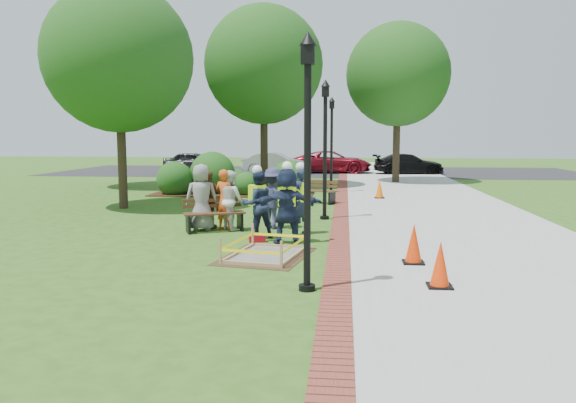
# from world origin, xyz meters

# --- Properties ---
(ground) EXTENTS (100.00, 100.00, 0.00)m
(ground) POSITION_xyz_m (0.00, 0.00, 0.00)
(ground) COLOR #285116
(ground) RESTS_ON ground
(sidewalk) EXTENTS (6.00, 60.00, 0.02)m
(sidewalk) POSITION_xyz_m (5.00, 10.00, 0.01)
(sidewalk) COLOR #9E9E99
(sidewalk) RESTS_ON ground
(brick_edging) EXTENTS (0.50, 60.00, 0.03)m
(brick_edging) POSITION_xyz_m (1.75, 10.00, 0.01)
(brick_edging) COLOR maroon
(brick_edging) RESTS_ON ground
(mulch_bed) EXTENTS (7.00, 3.00, 0.05)m
(mulch_bed) POSITION_xyz_m (-3.00, 12.00, 0.02)
(mulch_bed) COLOR #381E0F
(mulch_bed) RESTS_ON ground
(parking_lot) EXTENTS (36.00, 12.00, 0.01)m
(parking_lot) POSITION_xyz_m (0.00, 27.00, 0.00)
(parking_lot) COLOR black
(parking_lot) RESTS_ON ground
(wet_concrete_pad) EXTENTS (2.10, 2.58, 0.55)m
(wet_concrete_pad) POSITION_xyz_m (0.19, -0.46, 0.23)
(wet_concrete_pad) COLOR #47331E
(wet_concrete_pad) RESTS_ON ground
(bench_near) EXTENTS (1.70, 1.14, 0.88)m
(bench_near) POSITION_xyz_m (-1.63, 2.48, 0.28)
(bench_near) COLOR #58331E
(bench_near) RESTS_ON ground
(bench_far) EXTENTS (1.65, 1.09, 0.85)m
(bench_far) POSITION_xyz_m (0.77, 9.00, 0.27)
(bench_far) COLOR brown
(bench_far) RESTS_ON ground
(cone_front) EXTENTS (0.42, 0.42, 0.83)m
(cone_front) POSITION_xyz_m (3.50, -2.63, 0.40)
(cone_front) COLOR black
(cone_front) RESTS_ON ground
(cone_back) EXTENTS (0.42, 0.42, 0.84)m
(cone_back) POSITION_xyz_m (3.27, -0.86, 0.40)
(cone_back) COLOR black
(cone_back) RESTS_ON ground
(cone_far) EXTENTS (0.40, 0.40, 0.80)m
(cone_far) POSITION_xyz_m (3.28, 10.80, 0.38)
(cone_far) COLOR black
(cone_far) RESTS_ON ground
(toolbox) EXTENTS (0.44, 0.30, 0.20)m
(toolbox) POSITION_xyz_m (-0.25, 1.15, 0.10)
(toolbox) COLOR #AA0D1B
(toolbox) RESTS_ON ground
(lamp_near) EXTENTS (0.28, 0.28, 4.26)m
(lamp_near) POSITION_xyz_m (1.25, -3.00, 2.48)
(lamp_near) COLOR black
(lamp_near) RESTS_ON ground
(lamp_mid) EXTENTS (0.28, 0.28, 4.26)m
(lamp_mid) POSITION_xyz_m (1.25, 5.00, 2.48)
(lamp_mid) COLOR black
(lamp_mid) RESTS_ON ground
(lamp_far) EXTENTS (0.28, 0.28, 4.26)m
(lamp_far) POSITION_xyz_m (1.25, 13.00, 2.48)
(lamp_far) COLOR black
(lamp_far) RESTS_ON ground
(tree_left) EXTENTS (5.12, 5.12, 7.78)m
(tree_left) POSITION_xyz_m (-5.95, 6.85, 5.21)
(tree_left) COLOR #3D2D1E
(tree_left) RESTS_ON ground
(tree_back) EXTENTS (5.80, 5.80, 8.89)m
(tree_back) POSITION_xyz_m (-2.16, 15.58, 5.97)
(tree_back) COLOR #3D2D1E
(tree_back) RESTS_ON ground
(tree_right) EXTENTS (5.52, 5.52, 8.53)m
(tree_right) POSITION_xyz_m (4.62, 18.74, 5.76)
(tree_right) COLOR #3D2D1E
(tree_right) RESTS_ON ground
(tree_far) EXTENTS (5.79, 5.79, 8.74)m
(tree_far) POSITION_xyz_m (-9.11, 14.44, 5.84)
(tree_far) COLOR #3D2D1E
(tree_far) RESTS_ON ground
(shrub_a) EXTENTS (1.57, 1.57, 1.57)m
(shrub_a) POSITION_xyz_m (-5.48, 11.40, 0.00)
(shrub_a) COLOR #164E17
(shrub_a) RESTS_ON ground
(shrub_b) EXTENTS (2.00, 2.00, 2.00)m
(shrub_b) POSITION_xyz_m (-3.97, 12.07, 0.00)
(shrub_b) COLOR #164E17
(shrub_b) RESTS_ON ground
(shrub_c) EXTENTS (1.09, 1.09, 1.09)m
(shrub_c) POSITION_xyz_m (-2.37, 11.45, 0.00)
(shrub_c) COLOR #164E17
(shrub_c) RESTS_ON ground
(shrub_d) EXTENTS (1.62, 1.62, 1.62)m
(shrub_d) POSITION_xyz_m (-0.53, 12.16, 0.00)
(shrub_d) COLOR #164E17
(shrub_d) RESTS_ON ground
(shrub_e) EXTENTS (1.11, 1.11, 1.11)m
(shrub_e) POSITION_xyz_m (-3.00, 12.71, 0.00)
(shrub_e) COLOR #164E17
(shrub_e) RESTS_ON ground
(casual_person_a) EXTENTS (0.67, 0.52, 1.82)m
(casual_person_a) POSITION_xyz_m (-2.01, 2.61, 0.91)
(casual_person_a) COLOR gray
(casual_person_a) RESTS_ON ground
(casual_person_b) EXTENTS (0.63, 0.52, 1.67)m
(casual_person_b) POSITION_xyz_m (-1.40, 2.75, 0.83)
(casual_person_b) COLOR #CD4D18
(casual_person_b) RESTS_ON ground
(casual_person_c) EXTENTS (0.61, 0.61, 1.64)m
(casual_person_c) POSITION_xyz_m (-1.24, 2.83, 0.82)
(casual_person_c) COLOR silver
(casual_person_c) RESTS_ON ground
(casual_person_d) EXTENTS (0.56, 0.40, 1.61)m
(casual_person_d) POSITION_xyz_m (-1.87, 2.94, 0.81)
(casual_person_d) COLOR brown
(casual_person_d) RESTS_ON ground
(casual_person_e) EXTENTS (0.64, 0.61, 1.70)m
(casual_person_e) POSITION_xyz_m (-0.11, 3.14, 0.85)
(casual_person_e) COLOR #2E2D4F
(casual_person_e) RESTS_ON ground
(hivis_worker_a) EXTENTS (0.61, 0.42, 1.98)m
(hivis_worker_a) POSITION_xyz_m (0.49, 1.07, 0.98)
(hivis_worker_a) COLOR #1C224A
(hivis_worker_a) RESTS_ON ground
(hivis_worker_b) EXTENTS (0.64, 0.66, 1.90)m
(hivis_worker_b) POSITION_xyz_m (0.71, 2.34, 0.94)
(hivis_worker_b) COLOR #161C39
(hivis_worker_b) RESTS_ON ground
(hivis_worker_c) EXTENTS (0.64, 0.56, 1.85)m
(hivis_worker_c) POSITION_xyz_m (-0.33, 1.66, 0.92)
(hivis_worker_c) COLOR #17213C
(hivis_worker_c) RESTS_ON ground
(parked_car_a) EXTENTS (2.46, 4.90, 1.55)m
(parked_car_a) POSITION_xyz_m (-8.31, 24.97, 0.00)
(parked_car_a) COLOR #27272A
(parked_car_a) RESTS_ON ground
(parked_car_b) EXTENTS (2.42, 4.88, 1.54)m
(parked_car_b) POSITION_xyz_m (-2.66, 24.25, 0.00)
(parked_car_b) COLOR #ADACB1
(parked_car_b) RESTS_ON ground
(parked_car_c) EXTENTS (2.24, 4.98, 1.61)m
(parked_car_c) POSITION_xyz_m (0.98, 25.76, 0.00)
(parked_car_c) COLOR maroon
(parked_car_c) RESTS_ON ground
(parked_car_d) EXTENTS (2.35, 4.58, 1.44)m
(parked_car_d) POSITION_xyz_m (6.02, 25.32, 0.00)
(parked_car_d) COLOR black
(parked_car_d) RESTS_ON ground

